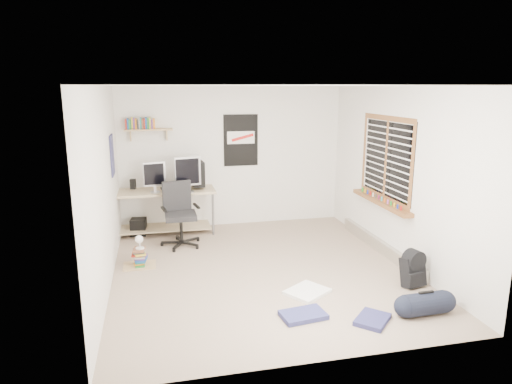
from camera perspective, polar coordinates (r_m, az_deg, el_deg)
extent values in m
cube|color=gray|center=(6.45, 0.66, -9.71)|extent=(4.00, 4.50, 0.01)
cube|color=white|center=(5.94, 0.73, 13.21)|extent=(4.00, 4.50, 0.01)
cube|color=silver|center=(8.25, -2.95, 4.39)|extent=(4.00, 0.01, 2.50)
cube|color=silver|center=(5.95, -18.46, 0.35)|extent=(0.01, 4.50, 2.50)
cube|color=silver|center=(6.81, 17.34, 1.98)|extent=(0.01, 4.50, 2.50)
cube|color=tan|center=(8.07, -11.53, -2.49)|extent=(1.94, 1.45, 0.81)
cube|color=#AAA9AE|center=(7.69, -12.57, 1.63)|extent=(0.37, 0.15, 0.40)
cube|color=gray|center=(7.61, -8.52, 2.00)|extent=(0.45, 0.19, 0.48)
cube|color=black|center=(7.95, -7.34, 2.32)|extent=(0.23, 0.42, 0.43)
cube|color=black|center=(7.83, -10.22, 0.54)|extent=(0.46, 0.21, 0.02)
cube|color=black|center=(7.92, -15.13, 0.97)|extent=(0.10, 0.10, 0.17)
cube|color=black|center=(7.69, -8.91, 0.96)|extent=(0.11, 0.11, 0.18)
cube|color=black|center=(7.32, -9.40, -2.97)|extent=(0.78, 0.78, 1.03)
cube|color=tan|center=(7.95, -13.29, 7.59)|extent=(0.80, 0.22, 0.24)
cube|color=black|center=(8.21, -1.90, 6.48)|extent=(0.62, 0.03, 0.92)
cube|color=navy|center=(7.08, -17.54, 4.41)|extent=(0.02, 0.42, 0.60)
cube|color=brown|center=(7.01, 15.85, 4.04)|extent=(0.10, 1.50, 1.26)
cube|color=#B7B2A8|center=(7.34, 15.22, -6.50)|extent=(0.08, 2.50, 0.18)
cube|color=black|center=(6.19, 19.01, -9.38)|extent=(0.32, 0.28, 0.37)
cylinder|color=black|center=(5.55, 20.40, -12.86)|extent=(0.26, 0.26, 0.50)
cube|color=white|center=(5.79, 6.42, -12.29)|extent=(0.63, 0.61, 0.04)
cube|color=navy|center=(5.23, 5.93, -15.04)|extent=(0.52, 0.37, 0.05)
cube|color=navy|center=(5.28, 14.34, -15.19)|extent=(0.50, 0.50, 0.05)
cube|color=brown|center=(6.72, -14.41, -7.75)|extent=(0.46, 0.40, 0.27)
cube|color=white|center=(6.62, -14.35, -5.94)|extent=(0.19, 0.24, 0.20)
cube|color=black|center=(8.10, -14.46, -4.23)|extent=(0.28, 0.28, 0.29)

